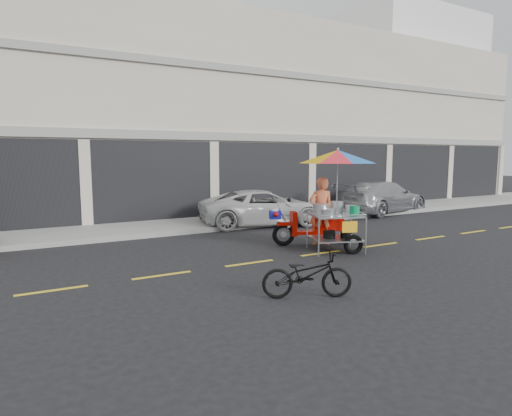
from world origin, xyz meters
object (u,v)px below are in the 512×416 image
white_pickup (263,208)px  near_bicycle (307,274)px  silver_pickup (382,197)px  food_vendor_rig (330,186)px

white_pickup → near_bicycle: 7.66m
white_pickup → silver_pickup: bearing=-75.5°
white_pickup → silver_pickup: (5.89, 0.27, 0.06)m
near_bicycle → food_vendor_rig: size_ratio=0.58×
near_bicycle → food_vendor_rig: 4.20m
near_bicycle → food_vendor_rig: bearing=-19.7°
white_pickup → food_vendor_rig: 4.22m
white_pickup → food_vendor_rig: size_ratio=1.68×
silver_pickup → near_bicycle: silver_pickup is taller
white_pickup → near_bicycle: size_ratio=2.87×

